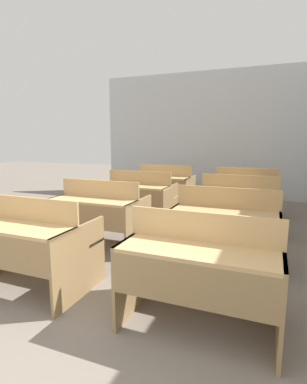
{
  "coord_description": "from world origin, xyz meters",
  "views": [
    {
      "loc": [
        1.39,
        -0.68,
        1.46
      ],
      "look_at": [
        -0.11,
        3.07,
        0.76
      ],
      "focal_mm": 28.0,
      "sensor_mm": 36.0,
      "label": 1
    }
  ],
  "objects_px": {
    "bench_back_right": "(246,191)",
    "bench_back_left": "(164,186)",
    "bench_third_left": "(139,196)",
    "bench_third_right": "(239,203)",
    "bench_second_left": "(99,212)",
    "bench_front_right": "(201,269)",
    "bench_second_right": "(226,225)",
    "bench_front_left": "(28,242)"
  },
  "relations": [
    {
      "from": "bench_front_left",
      "to": "bench_front_right",
      "type": "distance_m",
      "value": 1.72
    },
    {
      "from": "bench_front_left",
      "to": "bench_back_right",
      "type": "height_order",
      "value": "same"
    },
    {
      "from": "bench_third_right",
      "to": "bench_back_right",
      "type": "bearing_deg",
      "value": 90.23
    },
    {
      "from": "bench_third_right",
      "to": "bench_second_left",
      "type": "bearing_deg",
      "value": -142.04
    },
    {
      "from": "bench_second_left",
      "to": "bench_back_left",
      "type": "height_order",
      "value": "same"
    },
    {
      "from": "bench_third_left",
      "to": "bench_back_right",
      "type": "distance_m",
      "value": 2.15
    },
    {
      "from": "bench_second_left",
      "to": "bench_third_left",
      "type": "distance_m",
      "value": 1.32
    },
    {
      "from": "bench_back_right",
      "to": "bench_front_right",
      "type": "bearing_deg",
      "value": -89.9
    },
    {
      "from": "bench_front_right",
      "to": "bench_third_right",
      "type": "relative_size",
      "value": 1.0
    },
    {
      "from": "bench_front_right",
      "to": "bench_back_right",
      "type": "bearing_deg",
      "value": 90.1
    },
    {
      "from": "bench_front_left",
      "to": "bench_front_right",
      "type": "height_order",
      "value": "same"
    },
    {
      "from": "bench_second_right",
      "to": "bench_back_right",
      "type": "xyz_separation_m",
      "value": [
        -0.0,
        2.61,
        0.0
      ]
    },
    {
      "from": "bench_front_left",
      "to": "bench_third_right",
      "type": "distance_m",
      "value": 3.16
    },
    {
      "from": "bench_second_right",
      "to": "bench_back_right",
      "type": "relative_size",
      "value": 1.0
    },
    {
      "from": "bench_third_left",
      "to": "bench_second_right",
      "type": "bearing_deg",
      "value": -37.29
    },
    {
      "from": "bench_front_left",
      "to": "bench_second_left",
      "type": "relative_size",
      "value": 1.0
    },
    {
      "from": "bench_second_right",
      "to": "bench_back_left",
      "type": "height_order",
      "value": "same"
    },
    {
      "from": "bench_third_left",
      "to": "bench_third_right",
      "type": "height_order",
      "value": "same"
    },
    {
      "from": "bench_second_right",
      "to": "bench_back_right",
      "type": "bearing_deg",
      "value": 90.03
    },
    {
      "from": "bench_back_left",
      "to": "bench_front_right",
      "type": "bearing_deg",
      "value": -66.33
    },
    {
      "from": "bench_front_left",
      "to": "bench_back_right",
      "type": "relative_size",
      "value": 1.0
    },
    {
      "from": "bench_front_left",
      "to": "bench_third_left",
      "type": "xyz_separation_m",
      "value": [
        -0.0,
        2.63,
        0.0
      ]
    },
    {
      "from": "bench_front_right",
      "to": "bench_back_right",
      "type": "relative_size",
      "value": 1.0
    },
    {
      "from": "bench_front_left",
      "to": "bench_second_right",
      "type": "relative_size",
      "value": 1.0
    },
    {
      "from": "bench_second_left",
      "to": "bench_second_right",
      "type": "distance_m",
      "value": 1.72
    },
    {
      "from": "bench_back_left",
      "to": "bench_second_left",
      "type": "bearing_deg",
      "value": -89.94
    },
    {
      "from": "bench_front_left",
      "to": "bench_back_left",
      "type": "height_order",
      "value": "same"
    },
    {
      "from": "bench_second_left",
      "to": "bench_second_right",
      "type": "xyz_separation_m",
      "value": [
        1.72,
        0.01,
        0.0
      ]
    },
    {
      "from": "bench_third_right",
      "to": "bench_back_left",
      "type": "xyz_separation_m",
      "value": [
        -1.72,
        1.31,
        0.0
      ]
    },
    {
      "from": "bench_third_left",
      "to": "bench_front_left",
      "type": "bearing_deg",
      "value": -89.95
    },
    {
      "from": "bench_back_right",
      "to": "bench_back_left",
      "type": "bearing_deg",
      "value": 179.1
    },
    {
      "from": "bench_front_right",
      "to": "bench_second_right",
      "type": "xyz_separation_m",
      "value": [
        -0.01,
        1.29,
        0.0
      ]
    },
    {
      "from": "bench_front_left",
      "to": "bench_back_left",
      "type": "relative_size",
      "value": 1.0
    },
    {
      "from": "bench_third_right",
      "to": "bench_third_left",
      "type": "bearing_deg",
      "value": -179.2
    },
    {
      "from": "bench_front_right",
      "to": "bench_third_left",
      "type": "distance_m",
      "value": 3.12
    },
    {
      "from": "bench_third_right",
      "to": "bench_second_right",
      "type": "bearing_deg",
      "value": -90.16
    },
    {
      "from": "bench_front_right",
      "to": "bench_second_right",
      "type": "height_order",
      "value": "same"
    },
    {
      "from": "bench_back_right",
      "to": "bench_second_left",
      "type": "bearing_deg",
      "value": -123.18
    },
    {
      "from": "bench_third_left",
      "to": "bench_third_right",
      "type": "distance_m",
      "value": 1.72
    },
    {
      "from": "bench_front_right",
      "to": "bench_second_left",
      "type": "bearing_deg",
      "value": 143.27
    },
    {
      "from": "bench_second_left",
      "to": "bench_second_right",
      "type": "relative_size",
      "value": 1.0
    },
    {
      "from": "bench_front_left",
      "to": "bench_third_left",
      "type": "bearing_deg",
      "value": 90.05
    }
  ]
}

